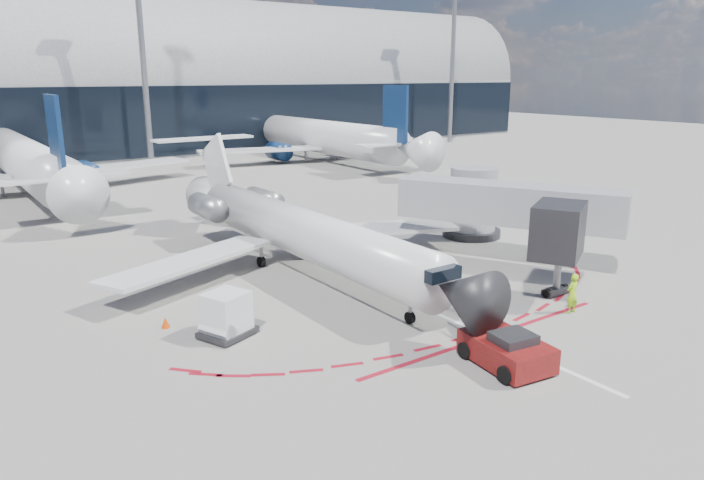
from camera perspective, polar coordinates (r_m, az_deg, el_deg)
ground at (r=36.05m, az=-1.25°, el=-2.79°), size 260.00×260.00×0.00m
apron_centerline at (r=37.65m, az=-2.97°, el=-2.03°), size 0.25×40.00×0.01m
apron_stop_bar at (r=27.87m, az=12.30°, el=-8.55°), size 14.00×0.25×0.01m
terminal_building at (r=95.43m, az=-24.31°, el=12.11°), size 150.00×24.15×24.00m
jet_bridge at (r=39.41m, az=13.13°, el=2.87°), size 10.03×15.20×4.90m
light_mast_centre at (r=80.23m, az=-18.46°, el=15.23°), size 0.70×0.70×25.00m
light_mast_east at (r=106.59m, az=9.11°, el=15.49°), size 0.70×0.70×25.00m
regional_jet at (r=36.01m, az=-5.30°, el=1.03°), size 22.87×28.20×7.06m
pushback_tug at (r=25.21m, az=13.89°, el=-9.68°), size 2.75×5.60×1.43m
ramp_worker at (r=31.23m, az=19.40°, el=-4.61°), size 0.71×0.48×1.93m
uld_container at (r=27.43m, az=-11.32°, el=-6.70°), size 2.60×2.43×1.97m
safety_cone_left at (r=29.24m, az=-16.60°, el=-7.19°), size 0.36×0.36×0.51m
bg_airliner_0 at (r=66.89m, az=-27.83°, el=8.89°), size 36.76×38.92×11.89m
bg_airliner_1 at (r=83.28m, az=-3.24°, el=11.50°), size 37.84×40.07×12.24m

